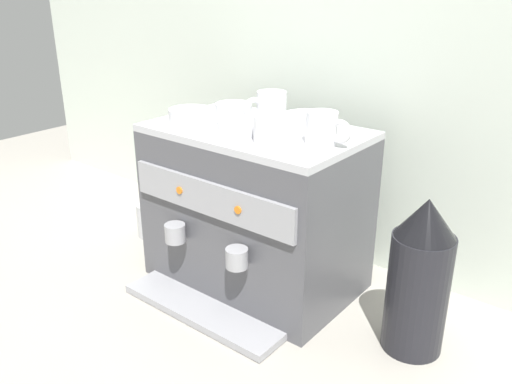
# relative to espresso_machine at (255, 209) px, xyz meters

# --- Properties ---
(ground_plane) EXTENTS (4.00, 4.00, 0.00)m
(ground_plane) POSITION_rel_espresso_machine_xyz_m (0.00, 0.00, -0.23)
(ground_plane) COLOR #9E998E
(tiled_backsplash_wall) EXTENTS (2.80, 0.03, 0.91)m
(tiled_backsplash_wall) POSITION_rel_espresso_machine_xyz_m (0.00, 0.31, 0.23)
(tiled_backsplash_wall) COLOR silver
(tiled_backsplash_wall) RESTS_ON ground_plane
(espresso_machine) EXTENTS (0.57, 0.47, 0.46)m
(espresso_machine) POSITION_rel_espresso_machine_xyz_m (0.00, 0.00, 0.00)
(espresso_machine) COLOR #4C4C51
(espresso_machine) RESTS_ON ground_plane
(ceramic_cup_0) EXTENTS (0.09, 0.12, 0.08)m
(ceramic_cup_0) POSITION_rel_espresso_machine_xyz_m (-0.01, 0.08, 0.28)
(ceramic_cup_0) COLOR white
(ceramic_cup_0) RESTS_ON espresso_machine
(ceramic_cup_1) EXTENTS (0.11, 0.10, 0.07)m
(ceramic_cup_1) POSITION_rel_espresso_machine_xyz_m (0.11, -0.08, 0.27)
(ceramic_cup_1) COLOR white
(ceramic_cup_1) RESTS_ON espresso_machine
(ceramic_cup_2) EXTENTS (0.12, 0.08, 0.08)m
(ceramic_cup_2) POSITION_rel_espresso_machine_xyz_m (0.22, -0.01, 0.27)
(ceramic_cup_2) COLOR white
(ceramic_cup_2) RESTS_ON espresso_machine
(ceramic_bowl_0) EXTENTS (0.12, 0.12, 0.04)m
(ceramic_bowl_0) POSITION_rel_espresso_machine_xyz_m (-0.16, -0.08, 0.26)
(ceramic_bowl_0) COLOR white
(ceramic_bowl_0) RESTS_ON espresso_machine
(ceramic_bowl_1) EXTENTS (0.13, 0.13, 0.04)m
(ceramic_bowl_1) POSITION_rel_espresso_machine_xyz_m (0.10, 0.09, 0.25)
(ceramic_bowl_1) COLOR white
(ceramic_bowl_1) RESTS_ON espresso_machine
(ceramic_bowl_2) EXTENTS (0.11, 0.11, 0.04)m
(ceramic_bowl_2) POSITION_rel_espresso_machine_xyz_m (-0.14, 0.07, 0.25)
(ceramic_bowl_2) COLOR white
(ceramic_bowl_2) RESTS_ON espresso_machine
(ceramic_bowl_3) EXTENTS (0.11, 0.11, 0.04)m
(ceramic_bowl_3) POSITION_rel_espresso_machine_xyz_m (-0.00, -0.07, 0.25)
(ceramic_bowl_3) COLOR white
(ceramic_bowl_3) RESTS_ON espresso_machine
(coffee_grinder) EXTENTS (0.14, 0.14, 0.39)m
(coffee_grinder) POSITION_rel_espresso_machine_xyz_m (0.49, -0.00, -0.04)
(coffee_grinder) COLOR black
(coffee_grinder) RESTS_ON ground_plane
(milk_pitcher) EXTENTS (0.10, 0.10, 0.12)m
(milk_pitcher) POSITION_rel_espresso_machine_xyz_m (-0.46, 0.01, -0.17)
(milk_pitcher) COLOR #B7B7BC
(milk_pitcher) RESTS_ON ground_plane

